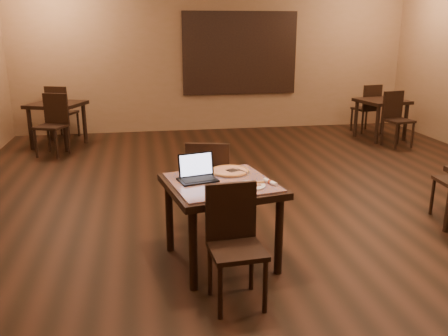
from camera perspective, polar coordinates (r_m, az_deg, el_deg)
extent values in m
plane|color=black|center=(5.34, 7.39, -6.14)|extent=(10.00, 10.00, 0.00)
cube|color=#896446|center=(9.83, -1.05, 13.32)|extent=(8.00, 0.02, 3.00)
cube|color=#25588B|center=(9.88, 1.92, 13.62)|extent=(2.20, 0.04, 1.50)
cube|color=black|center=(9.86, 1.95, 13.61)|extent=(2.34, 0.02, 1.64)
cylinder|color=black|center=(3.82, -3.74, -9.76)|extent=(0.07, 0.07, 0.71)
cylinder|color=black|center=(4.49, -6.60, -5.69)|extent=(0.07, 0.07, 0.71)
cylinder|color=black|center=(4.08, 6.62, -8.05)|extent=(0.07, 0.07, 0.71)
cylinder|color=black|center=(4.71, 2.42, -4.50)|extent=(0.07, 0.07, 0.71)
cube|color=black|center=(4.12, -0.33, -2.20)|extent=(1.08, 1.08, 0.06)
cube|color=navy|center=(4.11, -0.33, -1.74)|extent=(0.98, 0.98, 0.02)
cylinder|color=black|center=(3.52, -0.47, -14.78)|extent=(0.04, 0.04, 0.43)
cylinder|color=black|center=(3.81, -1.70, -12.19)|extent=(0.04, 0.04, 0.43)
cylinder|color=black|center=(3.60, 4.98, -14.04)|extent=(0.04, 0.04, 0.43)
cylinder|color=black|center=(3.89, 3.33, -11.59)|extent=(0.04, 0.04, 0.43)
cube|color=black|center=(3.59, 1.56, -9.88)|extent=(0.43, 0.43, 0.04)
cube|color=black|center=(3.65, 0.83, -5.19)|extent=(0.40, 0.07, 0.46)
cylinder|color=black|center=(5.10, 0.60, -4.35)|extent=(0.04, 0.04, 0.46)
cylinder|color=black|center=(4.76, 0.28, -5.91)|extent=(0.04, 0.04, 0.46)
cylinder|color=black|center=(5.13, -3.48, -4.23)|extent=(0.04, 0.04, 0.46)
cylinder|color=black|center=(4.80, -4.09, -5.76)|extent=(0.04, 0.04, 0.46)
cube|color=black|center=(4.86, -1.70, -2.31)|extent=(0.52, 0.52, 0.04)
cube|color=black|center=(4.59, -1.99, 0.03)|extent=(0.42, 0.15, 0.49)
cube|color=black|center=(4.13, -3.18, -1.45)|extent=(0.37, 0.30, 0.02)
cube|color=black|center=(4.20, -3.39, 0.39)|extent=(0.33, 0.13, 0.21)
cube|color=silver|center=(4.20, -3.38, 0.41)|extent=(0.29, 0.10, 0.18)
cylinder|color=white|center=(3.98, 3.23, -2.14)|extent=(0.25, 0.25, 0.01)
cylinder|color=silver|center=(4.35, 0.70, -0.53)|extent=(0.37, 0.37, 0.01)
cylinder|color=beige|center=(4.35, 0.70, -0.38)|extent=(0.34, 0.34, 0.02)
torus|color=#CB7F41|center=(4.35, 0.70, -0.32)|extent=(0.35, 0.35, 0.02)
cube|color=silver|center=(4.33, 1.01, -0.30)|extent=(0.19, 0.26, 0.01)
cylinder|color=white|center=(4.06, 5.58, -1.69)|extent=(0.09, 0.16, 0.03)
cylinder|color=#AA3714|center=(4.06, 5.58, -1.69)|extent=(0.05, 0.04, 0.04)
cylinder|color=black|center=(9.09, 17.95, 4.99)|extent=(0.07, 0.07, 0.71)
cylinder|color=black|center=(9.59, 15.59, 5.75)|extent=(0.07, 0.07, 0.71)
cylinder|color=black|center=(9.50, 21.00, 5.17)|extent=(0.07, 0.07, 0.71)
cylinder|color=black|center=(9.98, 18.58, 5.90)|extent=(0.07, 0.07, 0.71)
cube|color=black|center=(9.48, 18.48, 7.63)|extent=(0.94, 0.94, 0.06)
cylinder|color=black|center=(8.76, 19.97, 3.51)|extent=(0.04, 0.04, 0.45)
cylinder|color=black|center=(9.03, 18.51, 4.01)|extent=(0.04, 0.04, 0.45)
cylinder|color=black|center=(8.99, 21.73, 3.65)|extent=(0.04, 0.04, 0.45)
cylinder|color=black|center=(9.26, 20.25, 4.14)|extent=(0.04, 0.04, 0.45)
cube|color=black|center=(8.96, 20.27, 5.36)|extent=(0.49, 0.49, 0.04)
cube|color=black|center=(9.06, 19.65, 7.21)|extent=(0.42, 0.12, 0.48)
cylinder|color=black|center=(10.38, 16.72, 5.70)|extent=(0.04, 0.04, 0.45)
cylinder|color=black|center=(10.10, 17.95, 5.32)|extent=(0.04, 0.04, 0.45)
cylinder|color=black|center=(10.17, 15.09, 5.62)|extent=(0.04, 0.04, 0.45)
cylinder|color=black|center=(9.88, 16.30, 5.22)|extent=(0.04, 0.04, 0.45)
cube|color=black|center=(10.09, 16.63, 6.84)|extent=(0.49, 0.49, 0.04)
cube|color=black|center=(9.90, 17.42, 8.13)|extent=(0.42, 0.12, 0.48)
cylinder|color=black|center=(8.89, -22.26, 4.40)|extent=(0.07, 0.07, 0.74)
cylinder|color=black|center=(9.43, -20.01, 5.27)|extent=(0.07, 0.07, 0.74)
cylinder|color=black|center=(8.53, -18.55, 4.31)|extent=(0.07, 0.07, 0.74)
cylinder|color=black|center=(9.09, -16.43, 5.21)|extent=(0.07, 0.07, 0.74)
cube|color=black|center=(8.92, -19.55, 7.21)|extent=(1.09, 1.09, 0.06)
cylinder|color=black|center=(8.30, -21.70, 2.73)|extent=(0.04, 0.04, 0.47)
cylinder|color=black|center=(8.61, -20.34, 3.32)|extent=(0.04, 0.04, 0.47)
cylinder|color=black|center=(8.10, -19.49, 2.63)|extent=(0.04, 0.04, 0.47)
cylinder|color=black|center=(8.41, -18.18, 3.24)|extent=(0.04, 0.04, 0.47)
cube|color=black|center=(8.30, -20.10, 4.70)|extent=(0.57, 0.57, 0.04)
cube|color=black|center=(8.42, -19.57, 6.78)|extent=(0.42, 0.20, 0.50)
cylinder|color=black|center=(9.73, -17.12, 5.04)|extent=(0.04, 0.04, 0.47)
cylinder|color=black|center=(9.41, -18.22, 4.57)|extent=(0.04, 0.04, 0.47)
cylinder|color=black|center=(9.91, -19.02, 5.07)|extent=(0.04, 0.04, 0.47)
cylinder|color=black|center=(9.60, -20.16, 4.62)|extent=(0.04, 0.04, 0.47)
cube|color=black|center=(9.62, -18.77, 6.32)|extent=(0.57, 0.57, 0.04)
cube|color=black|center=(9.41, -19.54, 7.71)|extent=(0.42, 0.20, 0.50)
cylinder|color=black|center=(5.86, 23.77, -3.19)|extent=(0.04, 0.04, 0.42)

